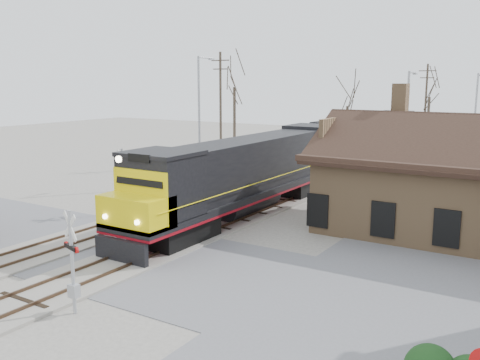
% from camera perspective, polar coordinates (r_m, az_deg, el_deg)
% --- Properties ---
extents(ground, '(140.00, 140.00, 0.00)m').
position_cam_1_polar(ground, '(25.38, -10.98, -8.15)').
color(ground, '#A7A297').
rests_on(ground, ground).
extents(road, '(60.00, 9.00, 0.03)m').
position_cam_1_polar(road, '(25.38, -10.98, -8.12)').
color(road, slate).
rests_on(road, ground).
extents(track_main, '(3.40, 90.00, 0.24)m').
position_cam_1_polar(track_main, '(37.31, 4.88, -1.85)').
color(track_main, '#A7A297').
rests_on(track_main, ground).
extents(track_siding, '(3.40, 90.00, 0.24)m').
position_cam_1_polar(track_siding, '(39.52, -0.94, -1.12)').
color(track_siding, '#A7A297').
rests_on(track_siding, ground).
extents(depot, '(15.20, 9.31, 7.90)m').
position_cam_1_polar(depot, '(30.35, 22.77, -1.01)').
color(depot, '#98744E').
rests_on(depot, ground).
extents(locomotive_lead, '(3.23, 21.65, 4.81)m').
position_cam_1_polar(locomotive_lead, '(31.85, 0.14, 0.55)').
color(locomotive_lead, black).
rests_on(locomotive_lead, ground).
extents(locomotive_trailing, '(3.23, 21.65, 4.55)m').
position_cam_1_polar(locomotive_trailing, '(51.60, 13.14, 4.12)').
color(locomotive_trailing, black).
rests_on(locomotive_trailing, ground).
extents(crossbuck_near, '(1.04, 0.39, 3.73)m').
position_cam_1_polar(crossbuck_near, '(19.58, -17.45, -8.67)').
color(crossbuck_near, '#A5A8AD').
rests_on(crossbuck_near, ground).
extents(crossbuck_far, '(1.14, 0.36, 4.04)m').
position_cam_1_polar(crossbuck_far, '(33.25, -12.39, -0.37)').
color(crossbuck_far, '#A5A8AD').
rests_on(crossbuck_far, ground).
extents(streetlight_a, '(0.25, 2.04, 9.89)m').
position_cam_1_polar(streetlight_a, '(41.48, -4.27, 6.98)').
color(streetlight_a, '#A5A8AD').
rests_on(streetlight_a, ground).
extents(streetlight_b, '(0.25, 2.04, 8.76)m').
position_cam_1_polar(streetlight_b, '(41.71, 17.37, 5.75)').
color(streetlight_b, '#A5A8AD').
rests_on(streetlight_b, ground).
extents(streetlight_c, '(0.25, 2.04, 8.75)m').
position_cam_1_polar(streetlight_c, '(54.86, 23.81, 6.37)').
color(streetlight_c, '#A5A8AD').
rests_on(streetlight_c, ground).
extents(utility_pole_a, '(2.00, 0.24, 10.74)m').
position_cam_1_polar(utility_pole_a, '(51.50, -2.08, 7.81)').
color(utility_pole_a, '#382D23').
rests_on(utility_pole_a, ground).
extents(utility_pole_b, '(2.00, 0.24, 9.99)m').
position_cam_1_polar(utility_pole_b, '(66.91, 19.17, 7.54)').
color(utility_pole_b, '#382D23').
rests_on(utility_pole_b, ground).
extents(tree_a, '(4.92, 4.92, 12.06)m').
position_cam_1_polar(tree_a, '(58.60, -0.60, 11.08)').
color(tree_a, '#382D23').
rests_on(tree_a, ground).
extents(tree_b, '(3.52, 3.52, 8.62)m').
position_cam_1_polar(tree_b, '(61.26, 11.42, 8.54)').
color(tree_b, '#382D23').
rests_on(tree_b, ground).
extents(tree_c, '(4.14, 4.14, 10.14)m').
position_cam_1_polar(tree_c, '(66.57, 19.61, 9.22)').
color(tree_c, '#382D23').
rests_on(tree_c, ground).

